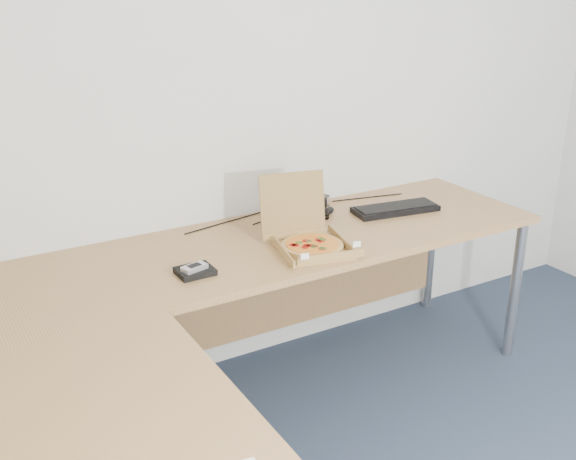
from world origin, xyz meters
TOP-DOWN VIEW (x-y plane):
  - desk at (-0.82, 0.97)m, footprint 2.50×2.20m
  - pizza_box at (-0.36, 1.25)m, footprint 0.27×0.32m
  - drinking_glass at (-0.12, 1.53)m, footprint 0.06×0.06m
  - keyboard at (0.22, 1.44)m, footprint 0.42×0.20m
  - mouse at (-0.10, 1.57)m, footprint 0.12×0.09m
  - wallet at (-0.86, 1.26)m, footprint 0.13×0.11m
  - phone at (-0.86, 1.25)m, footprint 0.10×0.07m
  - dome_speaker at (-0.05, 1.68)m, footprint 0.09×0.09m
  - cable_bundle at (-0.19, 1.68)m, footprint 0.55×0.11m

SIDE VIEW (x-z plane):
  - desk at x=-0.82m, z-range 0.34..1.07m
  - cable_bundle at x=-0.19m, z-range 0.73..0.74m
  - wallet at x=-0.86m, z-range 0.73..0.75m
  - keyboard at x=0.22m, z-range 0.73..0.75m
  - mouse at x=-0.10m, z-range 0.73..0.77m
  - phone at x=-0.86m, z-range 0.75..0.77m
  - pizza_box at x=-0.36m, z-range 0.62..0.90m
  - dome_speaker at x=-0.05m, z-range 0.73..0.80m
  - drinking_glass at x=-0.12m, z-range 0.73..0.84m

